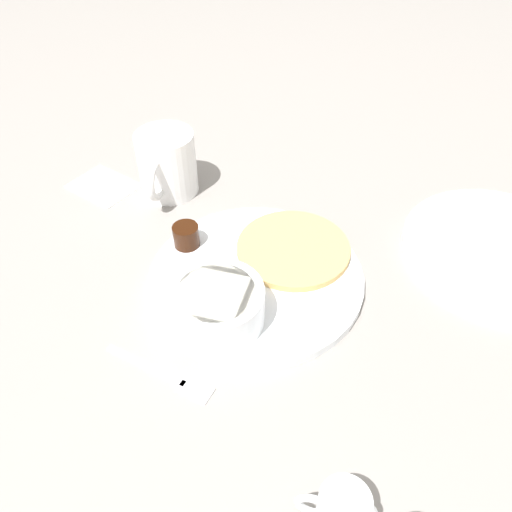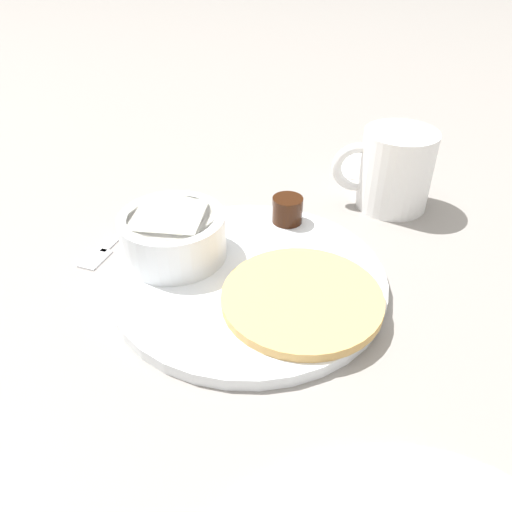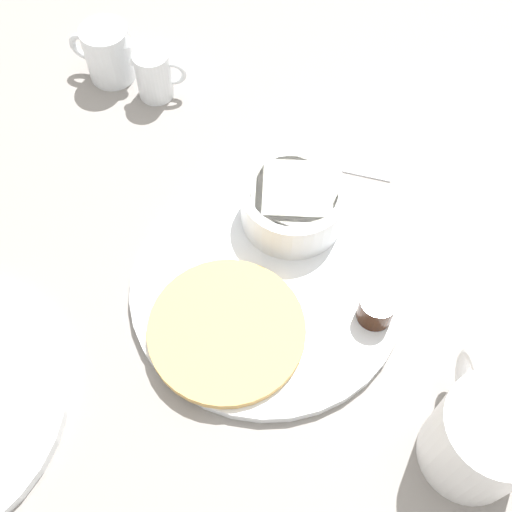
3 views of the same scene
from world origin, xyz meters
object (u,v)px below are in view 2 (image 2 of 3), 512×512
(plate, at_px, (249,279))
(bowl, at_px, (173,234))
(fork, at_px, (112,242))
(coffee_mug, at_px, (393,170))

(plate, bearing_deg, bowl, -83.17)
(bowl, bearing_deg, fork, -86.08)
(plate, relative_size, coffee_mug, 2.35)
(bowl, height_order, coffee_mug, coffee_mug)
(plate, height_order, fork, plate)
(plate, bearing_deg, fork, -84.63)
(plate, xyz_separation_m, coffee_mug, (-0.22, 0.07, 0.04))
(fork, bearing_deg, coffee_mug, 135.02)
(fork, bearing_deg, plate, 95.37)
(bowl, height_order, fork, bowl)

